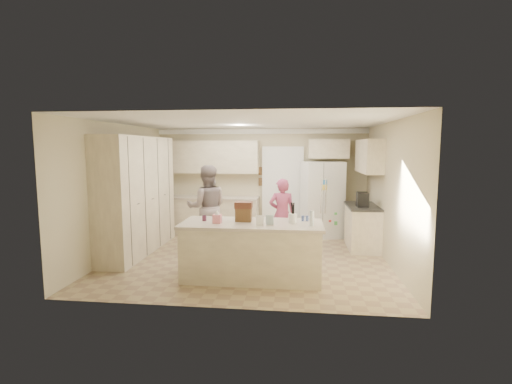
# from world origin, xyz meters

# --- Properties ---
(floor) EXTENTS (5.20, 4.60, 0.02)m
(floor) POSITION_xyz_m (0.00, 0.00, -0.01)
(floor) COLOR #9A865E
(floor) RESTS_ON ground
(ceiling) EXTENTS (5.20, 4.60, 0.02)m
(ceiling) POSITION_xyz_m (0.00, 0.00, 2.61)
(ceiling) COLOR white
(ceiling) RESTS_ON wall_back
(wall_back) EXTENTS (5.20, 0.02, 2.60)m
(wall_back) POSITION_xyz_m (0.00, 2.31, 1.30)
(wall_back) COLOR beige
(wall_back) RESTS_ON ground
(wall_front) EXTENTS (5.20, 0.02, 2.60)m
(wall_front) POSITION_xyz_m (0.00, -2.31, 1.30)
(wall_front) COLOR beige
(wall_front) RESTS_ON ground
(wall_left) EXTENTS (0.02, 4.60, 2.60)m
(wall_left) POSITION_xyz_m (-2.61, 0.00, 1.30)
(wall_left) COLOR beige
(wall_left) RESTS_ON ground
(wall_right) EXTENTS (0.02, 4.60, 2.60)m
(wall_right) POSITION_xyz_m (2.61, 0.00, 1.30)
(wall_right) COLOR beige
(wall_right) RESTS_ON ground
(crown_back) EXTENTS (5.20, 0.08, 0.12)m
(crown_back) POSITION_xyz_m (0.00, 2.26, 2.53)
(crown_back) COLOR white
(crown_back) RESTS_ON wall_back
(pantry_bank) EXTENTS (0.60, 2.60, 2.35)m
(pantry_bank) POSITION_xyz_m (-2.30, 0.20, 1.18)
(pantry_bank) COLOR #F1E3BE
(pantry_bank) RESTS_ON floor
(back_base_cab) EXTENTS (2.20, 0.60, 0.88)m
(back_base_cab) POSITION_xyz_m (-1.15, 2.00, 0.44)
(back_base_cab) COLOR #F1E3BE
(back_base_cab) RESTS_ON floor
(back_countertop) EXTENTS (2.24, 0.63, 0.04)m
(back_countertop) POSITION_xyz_m (-1.15, 1.99, 0.90)
(back_countertop) COLOR beige
(back_countertop) RESTS_ON back_base_cab
(back_upper_cab) EXTENTS (2.20, 0.35, 0.80)m
(back_upper_cab) POSITION_xyz_m (-1.15, 2.12, 1.90)
(back_upper_cab) COLOR #F1E3BE
(back_upper_cab) RESTS_ON wall_back
(doorway_opening) EXTENTS (0.90, 0.06, 2.10)m
(doorway_opening) POSITION_xyz_m (0.55, 2.28, 1.05)
(doorway_opening) COLOR black
(doorway_opening) RESTS_ON floor
(doorway_casing) EXTENTS (1.02, 0.03, 2.22)m
(doorway_casing) POSITION_xyz_m (0.55, 2.24, 1.05)
(doorway_casing) COLOR white
(doorway_casing) RESTS_ON floor
(wall_frame_upper) EXTENTS (0.15, 0.02, 0.20)m
(wall_frame_upper) POSITION_xyz_m (0.02, 2.27, 1.55)
(wall_frame_upper) COLOR brown
(wall_frame_upper) RESTS_ON wall_back
(wall_frame_lower) EXTENTS (0.15, 0.02, 0.20)m
(wall_frame_lower) POSITION_xyz_m (0.02, 2.27, 1.28)
(wall_frame_lower) COLOR brown
(wall_frame_lower) RESTS_ON wall_back
(refrigerator) EXTENTS (1.05, 0.91, 1.80)m
(refrigerator) POSITION_xyz_m (1.51, 1.95, 0.90)
(refrigerator) COLOR white
(refrigerator) RESTS_ON floor
(fridge_seam) EXTENTS (0.02, 0.02, 1.78)m
(fridge_seam) POSITION_xyz_m (1.51, 1.60, 0.90)
(fridge_seam) COLOR gray
(fridge_seam) RESTS_ON refrigerator
(fridge_dispenser) EXTENTS (0.22, 0.03, 0.35)m
(fridge_dispenser) POSITION_xyz_m (1.29, 1.59, 1.15)
(fridge_dispenser) COLOR black
(fridge_dispenser) RESTS_ON refrigerator
(fridge_handle_l) EXTENTS (0.02, 0.02, 0.85)m
(fridge_handle_l) POSITION_xyz_m (1.46, 1.58, 1.05)
(fridge_handle_l) COLOR silver
(fridge_handle_l) RESTS_ON refrigerator
(fridge_handle_r) EXTENTS (0.02, 0.02, 0.85)m
(fridge_handle_r) POSITION_xyz_m (1.56, 1.58, 1.05)
(fridge_handle_r) COLOR silver
(fridge_handle_r) RESTS_ON refrigerator
(over_fridge_cab) EXTENTS (0.95, 0.35, 0.45)m
(over_fridge_cab) POSITION_xyz_m (1.65, 2.12, 2.10)
(over_fridge_cab) COLOR #F1E3BE
(over_fridge_cab) RESTS_ON wall_back
(right_base_cab) EXTENTS (0.60, 1.20, 0.88)m
(right_base_cab) POSITION_xyz_m (2.30, 1.00, 0.44)
(right_base_cab) COLOR #F1E3BE
(right_base_cab) RESTS_ON floor
(right_countertop) EXTENTS (0.63, 1.24, 0.04)m
(right_countertop) POSITION_xyz_m (2.29, 1.00, 0.90)
(right_countertop) COLOR #2D2B28
(right_countertop) RESTS_ON right_base_cab
(right_upper_cab) EXTENTS (0.35, 1.50, 0.70)m
(right_upper_cab) POSITION_xyz_m (2.43, 1.20, 1.95)
(right_upper_cab) COLOR #F1E3BE
(right_upper_cab) RESTS_ON wall_right
(coffee_maker) EXTENTS (0.22, 0.28, 0.30)m
(coffee_maker) POSITION_xyz_m (2.25, 0.80, 1.07)
(coffee_maker) COLOR black
(coffee_maker) RESTS_ON right_countertop
(island_base) EXTENTS (2.20, 0.90, 0.88)m
(island_base) POSITION_xyz_m (0.20, -1.10, 0.44)
(island_base) COLOR #F1E3BE
(island_base) RESTS_ON floor
(island_top) EXTENTS (2.28, 0.96, 0.05)m
(island_top) POSITION_xyz_m (0.20, -1.10, 0.90)
(island_top) COLOR beige
(island_top) RESTS_ON island_base
(utensil_crock) EXTENTS (0.13, 0.13, 0.15)m
(utensil_crock) POSITION_xyz_m (0.85, -1.05, 1.00)
(utensil_crock) COLOR white
(utensil_crock) RESTS_ON island_top
(tissue_box) EXTENTS (0.13, 0.13, 0.14)m
(tissue_box) POSITION_xyz_m (-0.35, -1.20, 1.00)
(tissue_box) COLOR pink
(tissue_box) RESTS_ON island_top
(tissue_plume) EXTENTS (0.08, 0.08, 0.08)m
(tissue_plume) POSITION_xyz_m (-0.35, -1.20, 1.10)
(tissue_plume) COLOR white
(tissue_plume) RESTS_ON tissue_box
(dollhouse_body) EXTENTS (0.26, 0.18, 0.22)m
(dollhouse_body) POSITION_xyz_m (0.05, -1.00, 1.04)
(dollhouse_body) COLOR brown
(dollhouse_body) RESTS_ON island_top
(dollhouse_roof) EXTENTS (0.28, 0.20, 0.10)m
(dollhouse_roof) POSITION_xyz_m (0.05, -1.00, 1.20)
(dollhouse_roof) COLOR #592D1E
(dollhouse_roof) RESTS_ON dollhouse_body
(jam_jar) EXTENTS (0.07, 0.07, 0.09)m
(jam_jar) POSITION_xyz_m (-0.60, -1.05, 0.97)
(jam_jar) COLOR #59263F
(jam_jar) RESTS_ON island_top
(greeting_card_a) EXTENTS (0.12, 0.06, 0.16)m
(greeting_card_a) POSITION_xyz_m (0.35, -1.30, 1.01)
(greeting_card_a) COLOR white
(greeting_card_a) RESTS_ON island_top
(greeting_card_b) EXTENTS (0.12, 0.05, 0.16)m
(greeting_card_b) POSITION_xyz_m (0.50, -1.25, 1.01)
(greeting_card_b) COLOR silver
(greeting_card_b) RESTS_ON island_top
(water_bottle) EXTENTS (0.07, 0.07, 0.24)m
(water_bottle) POSITION_xyz_m (1.15, -1.25, 1.04)
(water_bottle) COLOR silver
(water_bottle) RESTS_ON island_top
(shaker_salt) EXTENTS (0.05, 0.05, 0.09)m
(shaker_salt) POSITION_xyz_m (1.02, -0.88, 0.97)
(shaker_salt) COLOR #43589C
(shaker_salt) RESTS_ON island_top
(shaker_pepper) EXTENTS (0.05, 0.05, 0.09)m
(shaker_pepper) POSITION_xyz_m (1.09, -0.88, 0.97)
(shaker_pepper) COLOR #43589C
(shaker_pepper) RESTS_ON island_top
(teen_boy) EXTENTS (1.00, 0.86, 1.77)m
(teen_boy) POSITION_xyz_m (-0.96, 0.58, 0.89)
(teen_boy) COLOR gray
(teen_boy) RESTS_ON floor
(teen_girl) EXTENTS (0.55, 0.36, 1.50)m
(teen_girl) POSITION_xyz_m (0.61, 0.69, 0.75)
(teen_girl) COLOR #C3475C
(teen_girl) RESTS_ON floor
(fridge_magnets) EXTENTS (0.76, 0.02, 1.44)m
(fridge_magnets) POSITION_xyz_m (1.51, 1.59, 0.90)
(fridge_magnets) COLOR tan
(fridge_magnets) RESTS_ON refrigerator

